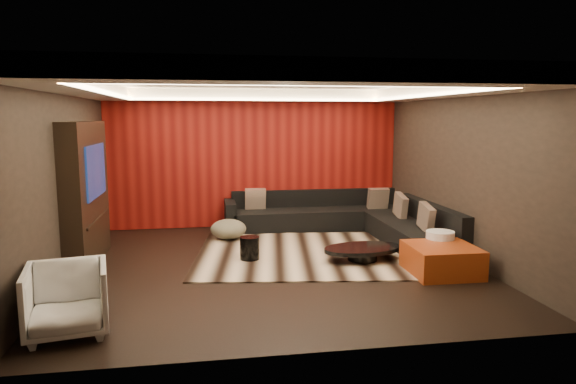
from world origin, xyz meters
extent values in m
cube|color=black|center=(0.00, 0.00, -0.01)|extent=(6.00, 6.00, 0.02)
cube|color=silver|center=(0.00, 0.00, 2.81)|extent=(6.00, 6.00, 0.02)
cube|color=black|center=(0.00, 3.01, 1.40)|extent=(6.00, 0.02, 2.80)
cube|color=black|center=(-3.01, 0.00, 1.40)|extent=(0.02, 6.00, 2.80)
cube|color=black|center=(3.01, 0.00, 1.40)|extent=(0.02, 6.00, 2.80)
cube|color=#6B0C0A|center=(0.00, 2.97, 1.40)|extent=(5.98, 0.05, 2.78)
cube|color=silver|center=(0.00, 2.70, 2.69)|extent=(6.00, 0.60, 0.22)
cube|color=silver|center=(0.00, -2.70, 2.69)|extent=(6.00, 0.60, 0.22)
cube|color=silver|center=(-2.70, 0.00, 2.69)|extent=(0.60, 4.80, 0.22)
cube|color=silver|center=(2.70, 0.00, 2.69)|extent=(0.60, 4.80, 0.22)
cube|color=#FFD899|center=(0.00, 2.36, 2.60)|extent=(4.80, 0.08, 0.04)
cube|color=#FFD899|center=(0.00, -2.36, 2.60)|extent=(4.80, 0.08, 0.04)
cube|color=#FFD899|center=(-2.36, 0.00, 2.60)|extent=(0.08, 4.80, 0.04)
cube|color=#FFD899|center=(2.36, 0.00, 2.60)|extent=(0.08, 4.80, 0.04)
cube|color=black|center=(-2.85, 0.60, 1.10)|extent=(0.30, 2.00, 2.20)
cube|color=black|center=(-2.69, 0.60, 1.45)|extent=(0.04, 1.30, 0.80)
cube|color=black|center=(-2.69, 0.60, 0.70)|extent=(0.04, 1.60, 0.04)
cube|color=#C8AE92|center=(0.81, 0.55, 0.01)|extent=(4.37, 3.51, 0.02)
cylinder|color=black|center=(1.40, 0.00, 0.13)|extent=(1.43, 1.43, 0.21)
cylinder|color=black|center=(-0.36, 0.34, 0.20)|extent=(0.34, 0.34, 0.36)
ellipsoid|color=beige|center=(-0.63, 1.80, 0.20)|extent=(0.78, 0.78, 0.36)
cylinder|color=white|center=(2.50, -0.40, 0.27)|extent=(0.55, 0.55, 0.53)
cube|color=#984313|center=(2.33, -0.82, 0.21)|extent=(0.96, 0.96, 0.42)
imported|color=white|center=(-2.50, -2.15, 0.38)|extent=(0.94, 0.96, 0.75)
cube|color=black|center=(1.25, 2.55, 0.20)|extent=(3.50, 0.90, 0.40)
cube|color=black|center=(1.25, 2.90, 0.57)|extent=(3.50, 0.20, 0.35)
cube|color=black|center=(2.55, 0.80, 0.20)|extent=(0.90, 2.60, 0.40)
cube|color=black|center=(2.90, 0.80, 0.57)|extent=(0.20, 2.60, 0.35)
cube|color=black|center=(-0.55, 2.55, 0.30)|extent=(0.20, 0.90, 0.60)
cube|color=#CEAE97|center=(2.45, 2.31, 0.62)|extent=(0.42, 0.20, 0.44)
cube|color=#CEAE97|center=(2.57, 1.39, 0.62)|extent=(0.12, 0.50, 0.50)
cube|color=#CEAE97|center=(2.56, 0.25, 0.62)|extent=(0.12, 0.50, 0.50)
cube|color=#CEAE97|center=(-0.03, 2.67, 0.62)|extent=(0.42, 0.20, 0.44)
camera|label=1|loc=(-1.06, -7.59, 2.26)|focal=32.00mm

